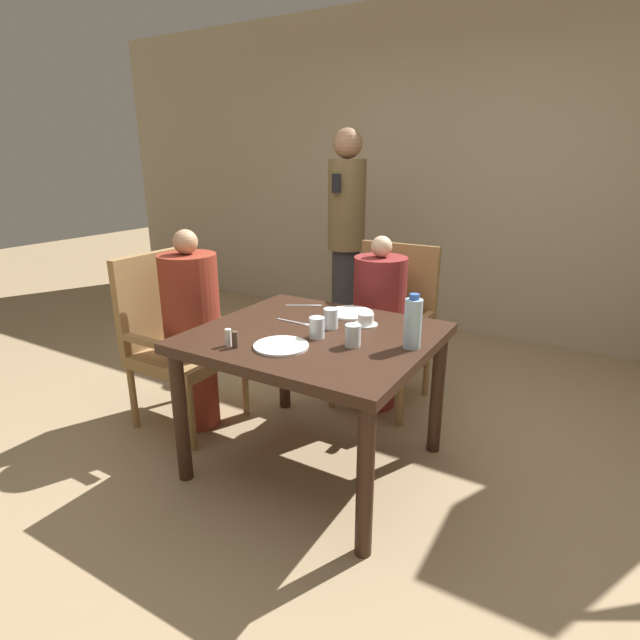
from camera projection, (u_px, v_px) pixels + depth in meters
ground_plane at (315, 463)px, 2.63m from camera, size 16.00×16.00×0.00m
wall_back at (467, 173)px, 4.24m from camera, size 8.00×0.06×2.80m
dining_table at (315, 351)px, 2.43m from camera, size 1.11×1.00×0.73m
chair_left_side at (175, 335)px, 2.93m from camera, size 0.53×0.53×1.01m
diner_in_left_chair at (193, 329)px, 2.84m from camera, size 0.32×0.32×1.17m
chair_far_side at (388, 320)px, 3.21m from camera, size 0.53×0.53×1.01m
diner_in_far_chair at (379, 322)px, 3.08m from camera, size 0.32×0.32×1.10m
standing_host at (346, 234)px, 4.02m from camera, size 0.30×0.33×1.75m
plate_main_left at (281, 346)px, 2.22m from camera, size 0.25×0.25×0.01m
plate_main_right at (350, 313)px, 2.69m from camera, size 0.25×0.25×0.01m
teacup_with_saucer at (366, 320)px, 2.50m from camera, size 0.12×0.12×0.06m
water_bottle at (413, 323)px, 2.18m from camera, size 0.08×0.08×0.25m
glass_tall_near at (331, 318)px, 2.45m from camera, size 0.07×0.07×0.10m
glass_tall_mid at (317, 328)px, 2.32m from camera, size 0.07×0.07×0.10m
glass_tall_far at (353, 335)px, 2.22m from camera, size 0.07×0.07×0.10m
salt_shaker at (228, 337)px, 2.23m from camera, size 0.03×0.03×0.08m
pepper_shaker at (235, 339)px, 2.21m from camera, size 0.03×0.03×0.08m
fork_beside_plate at (296, 323)px, 2.54m from camera, size 0.19×0.02×0.00m
knife_beside_plate at (306, 305)px, 2.83m from camera, size 0.18×0.12×0.00m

